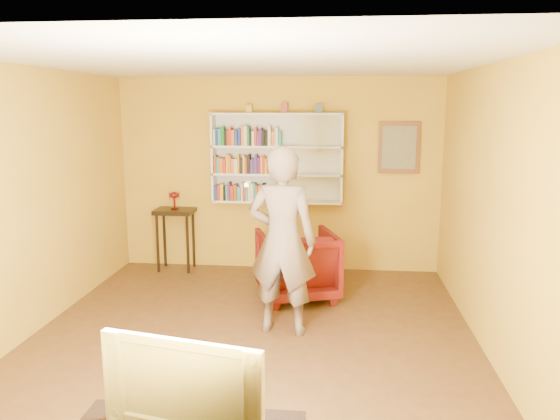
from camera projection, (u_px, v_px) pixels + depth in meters
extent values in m
cube|color=#472D16|center=(252.00, 345.00, 5.49)|extent=(5.30, 5.80, 0.12)
cube|color=#B78D22|center=(278.00, 175.00, 7.69)|extent=(5.30, 0.04, 2.70)
cube|color=#B78D22|center=(172.00, 297.00, 2.77)|extent=(5.30, 0.04, 2.70)
cube|color=#B78D22|center=(27.00, 203.00, 5.46)|extent=(0.04, 5.80, 2.70)
cube|color=#B78D22|center=(495.00, 212.00, 5.00)|extent=(0.04, 5.80, 2.70)
cube|color=white|center=(249.00, 59.00, 4.97)|extent=(5.30, 5.80, 0.06)
cube|color=silver|center=(278.00, 157.00, 7.61)|extent=(1.80, 0.03, 1.20)
cube|color=silver|center=(214.00, 158.00, 7.57)|extent=(0.03, 0.28, 1.20)
cube|color=silver|center=(342.00, 159.00, 7.39)|extent=(0.03, 0.28, 1.20)
cube|color=silver|center=(277.00, 201.00, 7.59)|extent=(1.80, 0.28, 0.03)
cube|color=silver|center=(277.00, 174.00, 7.52)|extent=(1.80, 0.28, 0.03)
cube|color=silver|center=(277.00, 146.00, 7.45)|extent=(1.80, 0.28, 0.03)
cube|color=silver|center=(277.00, 114.00, 7.37)|extent=(1.80, 0.28, 0.03)
cube|color=navy|center=(217.00, 193.00, 7.62)|extent=(0.03, 0.18, 0.20)
cube|color=maroon|center=(220.00, 192.00, 7.60)|extent=(0.04, 0.17, 0.22)
cube|color=gold|center=(223.00, 192.00, 7.59)|extent=(0.04, 0.14, 0.23)
cube|color=black|center=(225.00, 193.00, 7.60)|extent=(0.03, 0.16, 0.19)
cube|color=teal|center=(228.00, 192.00, 7.60)|extent=(0.03, 0.18, 0.21)
cube|color=#4F2267|center=(230.00, 191.00, 7.60)|extent=(0.03, 0.19, 0.25)
cube|color=maroon|center=(233.00, 193.00, 7.58)|extent=(0.04, 0.16, 0.21)
cube|color=maroon|center=(236.00, 192.00, 7.58)|extent=(0.04, 0.16, 0.23)
cube|color=teal|center=(240.00, 193.00, 7.57)|extent=(0.04, 0.15, 0.20)
cube|color=beige|center=(243.00, 192.00, 7.57)|extent=(0.03, 0.17, 0.24)
cube|color=#AE271A|center=(245.00, 193.00, 7.57)|extent=(0.03, 0.17, 0.20)
cube|color=teal|center=(248.00, 193.00, 7.57)|extent=(0.02, 0.18, 0.21)
cube|color=beige|center=(250.00, 191.00, 7.56)|extent=(0.03, 0.18, 0.25)
cube|color=beige|center=(253.00, 192.00, 7.57)|extent=(0.04, 0.19, 0.24)
cube|color=teal|center=(255.00, 192.00, 7.54)|extent=(0.02, 0.15, 0.25)
cube|color=maroon|center=(257.00, 193.00, 7.54)|extent=(0.03, 0.15, 0.22)
cube|color=#C36127|center=(260.00, 193.00, 7.54)|extent=(0.04, 0.15, 0.22)
cube|color=black|center=(264.00, 192.00, 7.53)|extent=(0.04, 0.15, 0.24)
cube|color=maroon|center=(216.00, 164.00, 7.53)|extent=(0.03, 0.16, 0.25)
cube|color=teal|center=(219.00, 165.00, 7.52)|extent=(0.03, 0.15, 0.22)
cube|color=#C36127|center=(222.00, 165.00, 7.54)|extent=(0.04, 0.18, 0.21)
cube|color=#AE271A|center=(225.00, 165.00, 7.52)|extent=(0.04, 0.16, 0.21)
cube|color=gold|center=(228.00, 163.00, 7.52)|extent=(0.03, 0.18, 0.26)
cube|color=#C36127|center=(230.00, 164.00, 7.50)|extent=(0.03, 0.14, 0.25)
cube|color=#C36127|center=(233.00, 166.00, 7.51)|extent=(0.04, 0.15, 0.20)
cube|color=beige|center=(237.00, 166.00, 7.51)|extent=(0.04, 0.17, 0.20)
cube|color=gold|center=(239.00, 164.00, 7.50)|extent=(0.02, 0.16, 0.26)
cube|color=black|center=(242.00, 166.00, 7.50)|extent=(0.04, 0.16, 0.21)
cube|color=gold|center=(245.00, 164.00, 7.49)|extent=(0.03, 0.16, 0.24)
cube|color=#AE271A|center=(247.00, 165.00, 7.48)|extent=(0.02, 0.14, 0.22)
cube|color=black|center=(249.00, 164.00, 7.49)|extent=(0.03, 0.17, 0.26)
cube|color=#4F2267|center=(252.00, 166.00, 7.50)|extent=(0.03, 0.19, 0.19)
cube|color=navy|center=(254.00, 166.00, 7.49)|extent=(0.02, 0.19, 0.21)
cube|color=#4F2267|center=(256.00, 164.00, 7.47)|extent=(0.03, 0.16, 0.26)
cube|color=#4F2267|center=(259.00, 165.00, 7.48)|extent=(0.03, 0.17, 0.22)
cube|color=gold|center=(262.00, 165.00, 7.46)|extent=(0.03, 0.15, 0.24)
cube|color=#AE271A|center=(264.00, 164.00, 7.47)|extent=(0.03, 0.17, 0.25)
cube|color=gold|center=(267.00, 166.00, 7.47)|extent=(0.02, 0.17, 0.21)
cube|color=beige|center=(215.00, 137.00, 7.46)|extent=(0.02, 0.15, 0.22)
cube|color=navy|center=(217.00, 137.00, 7.46)|extent=(0.03, 0.15, 0.23)
cube|color=teal|center=(220.00, 137.00, 7.45)|extent=(0.04, 0.15, 0.23)
cube|color=#1A7727|center=(224.00, 136.00, 7.44)|extent=(0.03, 0.14, 0.26)
cube|color=black|center=(226.00, 138.00, 7.45)|extent=(0.02, 0.15, 0.20)
cube|color=maroon|center=(229.00, 138.00, 7.46)|extent=(0.02, 0.19, 0.20)
cube|color=#AE271A|center=(231.00, 136.00, 7.44)|extent=(0.03, 0.16, 0.25)
cube|color=#C36127|center=(234.00, 138.00, 7.43)|extent=(0.04, 0.14, 0.21)
cube|color=navy|center=(237.00, 138.00, 7.45)|extent=(0.03, 0.19, 0.20)
cube|color=navy|center=(240.00, 137.00, 7.44)|extent=(0.04, 0.19, 0.23)
cube|color=#C36127|center=(243.00, 136.00, 7.42)|extent=(0.03, 0.17, 0.25)
cube|color=beige|center=(246.00, 136.00, 7.42)|extent=(0.04, 0.18, 0.27)
cube|color=#1A7727|center=(249.00, 136.00, 7.43)|extent=(0.03, 0.19, 0.25)
cube|color=black|center=(251.00, 138.00, 7.41)|extent=(0.03, 0.16, 0.21)
cube|color=beige|center=(254.00, 138.00, 7.42)|extent=(0.03, 0.18, 0.20)
cube|color=#AE271A|center=(256.00, 136.00, 7.40)|extent=(0.03, 0.16, 0.25)
cube|color=#4F2267|center=(259.00, 138.00, 7.42)|extent=(0.03, 0.18, 0.20)
cube|color=#4F2267|center=(261.00, 137.00, 7.41)|extent=(0.03, 0.19, 0.24)
cube|color=black|center=(264.00, 138.00, 7.40)|extent=(0.04, 0.17, 0.21)
cube|color=black|center=(267.00, 138.00, 7.40)|extent=(0.04, 0.19, 0.20)
cube|color=beige|center=(270.00, 136.00, 7.38)|extent=(0.04, 0.17, 0.26)
cube|color=#C36127|center=(273.00, 138.00, 7.38)|extent=(0.04, 0.15, 0.20)
cube|color=beige|center=(277.00, 137.00, 7.37)|extent=(0.04, 0.16, 0.25)
cube|color=teal|center=(280.00, 138.00, 7.37)|extent=(0.04, 0.15, 0.20)
cube|color=#BC8C35|center=(249.00, 109.00, 7.39)|extent=(0.08, 0.08, 0.10)
cube|color=maroon|center=(284.00, 108.00, 7.34)|extent=(0.09, 0.09, 0.13)
cube|color=#435270|center=(319.00, 108.00, 7.29)|extent=(0.08, 0.08, 0.12)
cube|color=brown|center=(399.00, 148.00, 7.39)|extent=(0.55, 0.04, 0.70)
cube|color=gray|center=(399.00, 148.00, 7.37)|extent=(0.45, 0.02, 0.58)
cylinder|color=black|center=(158.00, 244.00, 7.62)|extent=(0.04, 0.04, 0.82)
cylinder|color=black|center=(188.00, 245.00, 7.58)|extent=(0.04, 0.04, 0.82)
cylinder|color=black|center=(165.00, 238.00, 7.93)|extent=(0.04, 0.04, 0.82)
cylinder|color=black|center=(194.00, 239.00, 7.88)|extent=(0.04, 0.04, 0.82)
cube|color=black|center=(175.00, 211.00, 7.67)|extent=(0.54, 0.41, 0.06)
cylinder|color=maroon|center=(175.00, 208.00, 7.66)|extent=(0.10, 0.10, 0.02)
cylinder|color=maroon|center=(174.00, 203.00, 7.65)|extent=(0.03, 0.03, 0.13)
ellipsoid|color=maroon|center=(174.00, 195.00, 7.63)|extent=(0.14, 0.14, 0.09)
cylinder|color=beige|center=(179.00, 196.00, 7.62)|extent=(0.01, 0.01, 0.10)
cylinder|color=beige|center=(179.00, 195.00, 7.67)|extent=(0.01, 0.01, 0.10)
cylinder|color=beige|center=(176.00, 195.00, 7.70)|extent=(0.01, 0.01, 0.10)
cylinder|color=beige|center=(172.00, 195.00, 7.68)|extent=(0.01, 0.01, 0.10)
cylinder|color=beige|center=(169.00, 195.00, 7.64)|extent=(0.01, 0.01, 0.10)
cylinder|color=beige|center=(170.00, 196.00, 7.58)|extent=(0.01, 0.01, 0.10)
cylinder|color=beige|center=(173.00, 196.00, 7.56)|extent=(0.01, 0.01, 0.10)
cylinder|color=beige|center=(177.00, 196.00, 7.57)|extent=(0.01, 0.01, 0.10)
imported|color=#4B0505|center=(297.00, 265.00, 6.60)|extent=(1.12, 1.14, 0.83)
imported|color=#6B584E|center=(282.00, 241.00, 5.50)|extent=(0.76, 0.55, 1.93)
cube|color=white|center=(248.00, 184.00, 5.07)|extent=(0.04, 0.15, 0.04)
imported|color=black|center=(189.00, 379.00, 3.14)|extent=(0.99, 0.33, 0.56)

